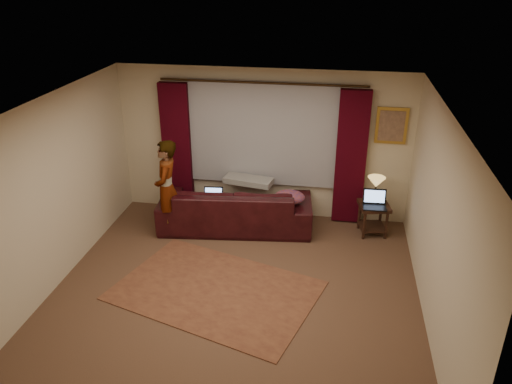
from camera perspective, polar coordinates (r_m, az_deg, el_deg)
floor at (r=7.01m, az=-2.47°, el=-11.55°), size 5.00×5.00×0.01m
ceiling at (r=5.85m, az=-2.94°, el=9.43°), size 5.00×5.00×0.02m
wall_back at (r=8.59m, az=0.77°, el=5.48°), size 5.00×0.02×2.60m
wall_front at (r=4.32m, az=-9.85°, el=-16.95°), size 5.00×0.02×2.60m
wall_left at (r=7.23m, az=-22.45°, el=-0.37°), size 0.02×5.00×2.60m
wall_right at (r=6.33m, az=20.07°, el=-3.57°), size 0.02×5.00×2.60m
sheer_curtain at (r=8.47m, az=0.72°, el=6.62°), size 2.50×0.05×1.80m
drape_left at (r=8.87m, az=-9.00°, el=4.98°), size 0.50×0.14×2.30m
drape_right at (r=8.44m, az=10.79°, el=3.81°), size 0.50×0.14×2.30m
curtain_rod at (r=8.18m, az=0.70°, el=12.37°), size 0.04×0.04×3.40m
picture_frame at (r=8.38m, az=15.22°, el=7.33°), size 0.50×0.04×0.60m
sofa at (r=8.38m, az=-2.36°, el=-0.87°), size 2.66×1.38×1.03m
throw_blanket at (r=8.40m, az=-0.89°, el=3.05°), size 0.87×0.47×0.10m
clothing_pile at (r=8.21m, az=3.85°, el=-0.64°), size 0.55×0.45×0.22m
laptop_sofa at (r=8.24m, az=-4.98°, el=-0.53°), size 0.35×0.37×0.23m
area_rug at (r=7.07m, az=-4.64°, el=-11.14°), size 3.08×2.50×0.01m
end_table at (r=8.50m, az=13.19°, el=-3.00°), size 0.56×0.56×0.54m
tiffany_lamp at (r=8.33m, az=13.49°, el=0.22°), size 0.29×0.29×0.46m
laptop_table at (r=8.20m, az=13.48°, el=-0.91°), size 0.38×0.42×0.27m
person at (r=8.17m, az=-10.15°, el=0.36°), size 0.55×0.55×1.63m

